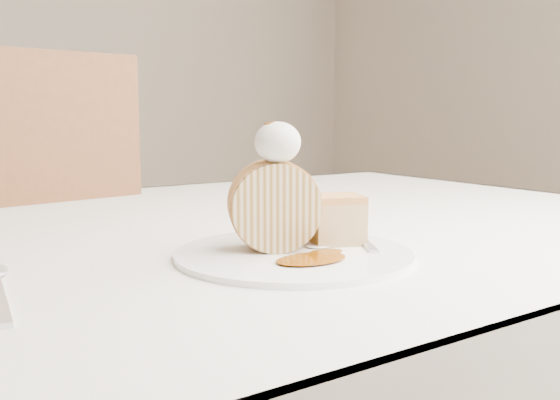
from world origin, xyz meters
TOP-DOWN VIEW (x-y plane):
  - table at (0.00, 0.20)m, footprint 1.40×0.90m
  - plate at (0.01, 0.00)m, footprint 0.31×0.31m
  - roulade_slice at (-0.00, 0.02)m, footprint 0.10×0.08m
  - cake_chunk at (0.07, 0.01)m, footprint 0.07×0.07m
  - whipped_cream at (-0.00, 0.01)m, footprint 0.05×0.05m
  - caramel_drizzle at (-0.00, 0.01)m, footprint 0.02×0.02m
  - caramel_pool at (0.00, -0.04)m, footprint 0.09×0.07m
  - fork at (0.10, -0.01)m, footprint 0.09×0.13m

SIDE VIEW (x-z plane):
  - table at x=0.00m, z-range 0.29..1.04m
  - plate at x=0.01m, z-range 0.75..0.76m
  - fork at x=0.10m, z-range 0.76..0.76m
  - caramel_pool at x=0.00m, z-range 0.76..0.76m
  - cake_chunk at x=0.07m, z-range 0.76..0.80m
  - roulade_slice at x=0.00m, z-range 0.76..0.85m
  - whipped_cream at x=0.00m, z-range 0.85..0.89m
  - caramel_drizzle at x=0.00m, z-range 0.89..0.89m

